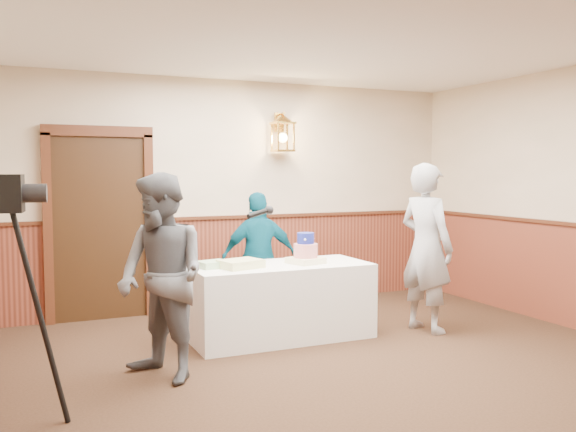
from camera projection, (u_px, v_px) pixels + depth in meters
name	position (u px, v px, depth m)	size (l,w,h in m)	color
ground	(387.00, 401.00, 4.46)	(7.00, 7.00, 0.00)	black
room_shell	(351.00, 192.00, 4.74)	(6.02, 7.02, 2.81)	#BBAB8C
display_table	(280.00, 301.00, 6.14)	(1.80, 0.80, 0.75)	white
tiered_cake	(306.00, 251.00, 6.17)	(0.38, 0.38, 0.31)	#FDF4BF
sheet_cake_yellow	(241.00, 264.00, 5.88)	(0.39, 0.30, 0.08)	#D0D57F
sheet_cake_green	(213.00, 264.00, 5.90)	(0.28, 0.22, 0.06)	#96CE91
interviewer	(162.00, 277.00, 4.86)	(1.58, 1.01, 1.67)	#54575C
baker	(426.00, 248.00, 6.38)	(0.65, 0.42, 1.77)	#98999E
assistant_p	(259.00, 258.00, 6.71)	(0.85, 0.36, 1.46)	#084A60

